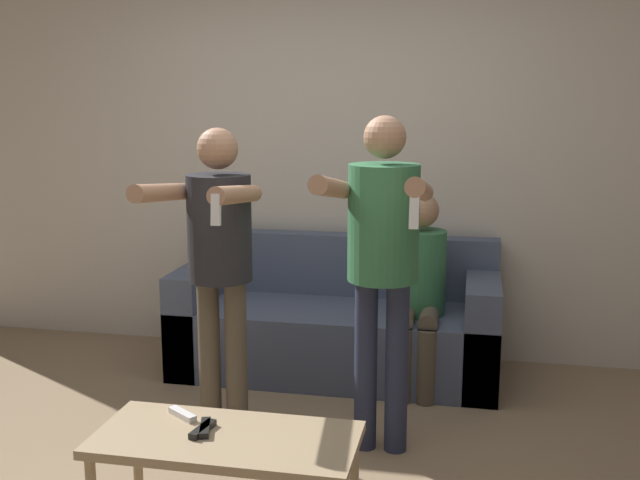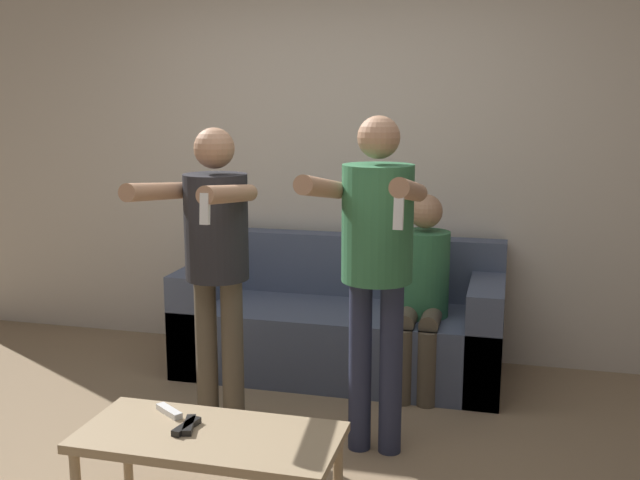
# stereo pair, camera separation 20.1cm
# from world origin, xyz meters

# --- Properties ---
(wall_back) EXTENTS (6.40, 0.06, 2.70)m
(wall_back) POSITION_xyz_m (0.00, 1.98, 1.35)
(wall_back) COLOR beige
(wall_back) RESTS_ON ground_plane
(couch) EXTENTS (1.96, 0.78, 0.82)m
(couch) POSITION_xyz_m (0.09, 1.56, 0.29)
(couch) COLOR #4C5670
(couch) RESTS_ON ground_plane
(person_standing_left) EXTENTS (0.43, 0.72, 1.55)m
(person_standing_left) POSITION_xyz_m (-0.31, 0.53, 0.97)
(person_standing_left) COLOR brown
(person_standing_left) RESTS_ON ground_plane
(person_standing_right) EXTENTS (0.45, 0.79, 1.61)m
(person_standing_right) POSITION_xyz_m (0.49, 0.53, 1.02)
(person_standing_right) COLOR #282D47
(person_standing_right) RESTS_ON ground_plane
(person_seated) EXTENTS (0.30, 0.52, 1.15)m
(person_seated) POSITION_xyz_m (0.60, 1.40, 0.63)
(person_seated) COLOR brown
(person_seated) RESTS_ON ground_plane
(coffee_table) EXTENTS (1.00, 0.46, 0.44)m
(coffee_table) POSITION_xyz_m (0.01, -0.34, 0.39)
(coffee_table) COLOR tan
(coffee_table) RESTS_ON ground_plane
(remote_near) EXTENTS (0.06, 0.15, 0.02)m
(remote_near) POSITION_xyz_m (-0.09, -0.34, 0.45)
(remote_near) COLOR black
(remote_near) RESTS_ON coffee_table
(remote_mid) EXTENTS (0.08, 0.15, 0.02)m
(remote_mid) POSITION_xyz_m (-0.08, -0.32, 0.45)
(remote_mid) COLOR black
(remote_mid) RESTS_ON coffee_table
(remote_far) EXTENTS (0.14, 0.11, 0.02)m
(remote_far) POSITION_xyz_m (-0.22, -0.22, 0.45)
(remote_far) COLOR white
(remote_far) RESTS_ON coffee_table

